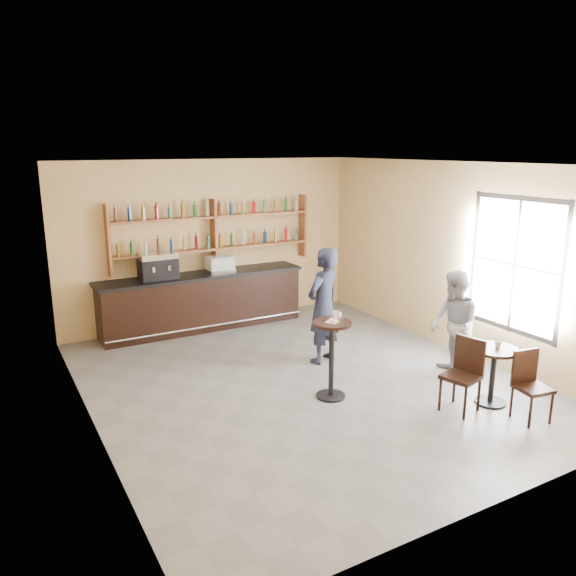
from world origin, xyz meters
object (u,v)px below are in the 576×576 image
chair_west (461,376)px  patron_second (454,325)px  pedestal_table (331,360)px  man_main (323,306)px  espresso_machine (158,266)px  pastry_case (220,264)px  cafe_table (492,376)px  chair_south (533,388)px  bar_counter (202,301)px

chair_west → patron_second: 1.20m
pedestal_table → man_main: (0.64, 1.21, 0.39)m
chair_west → espresso_machine: bearing=-167.7°
pastry_case → man_main: man_main is taller
espresso_machine → cafe_table: 5.98m
chair_west → pedestal_table: bearing=-148.0°
pastry_case → patron_second: patron_second is taller
espresso_machine → chair_south: 6.51m
chair_west → pastry_case: bearing=-179.8°
chair_south → patron_second: (0.13, 1.53, 0.37)m
man_main → pastry_case: bearing=-96.1°
pastry_case → bar_counter: bearing=173.9°
pastry_case → chair_south: size_ratio=0.55×
chair_west → chair_south: size_ratio=1.09×
pedestal_table → chair_south: pedestal_table is taller
espresso_machine → chair_west: bearing=-62.2°
espresso_machine → man_main: bearing=-52.6°
espresso_machine → chair_west: espresso_machine is taller
cafe_table → chair_south: 0.60m
bar_counter → espresso_machine: (-0.83, 0.00, 0.78)m
pastry_case → cafe_table: bearing=-75.7°
pastry_case → chair_west: bearing=-81.2°
cafe_table → chair_south: chair_south is taller
chair_south → chair_west: bearing=142.1°
cafe_table → chair_west: 0.56m
bar_counter → pedestal_table: size_ratio=3.59×
espresso_machine → chair_south: espresso_machine is taller
cafe_table → chair_south: size_ratio=0.88×
chair_south → espresso_machine: bearing=128.4°
pedestal_table → man_main: 1.42m
chair_west → cafe_table: bearing=70.2°
pastry_case → pedestal_table: size_ratio=0.45×
chair_south → man_main: bearing=121.2°
pedestal_table → chair_south: bearing=-44.7°
cafe_table → patron_second: 1.04m
pastry_case → chair_west: (1.33, -4.99, -0.73)m
pedestal_table → patron_second: 2.03m
bar_counter → espresso_machine: size_ratio=5.96×
bar_counter → pastry_case: bearing=0.0°
bar_counter → cafe_table: bar_counter is taller
pastry_case → man_main: (0.71, -2.60, -0.28)m
espresso_machine → pastry_case: size_ratio=1.34×
pastry_case → chair_west: 5.22m
man_main → patron_second: (1.35, -1.51, -0.12)m
man_main → cafe_table: size_ratio=2.36×
bar_counter → chair_west: bearing=-71.1°
espresso_machine → pedestal_table: 4.08m
pedestal_table → chair_south: (1.86, -1.84, -0.10)m
pedestal_table → patron_second: size_ratio=0.67×
patron_second → bar_counter: bearing=-126.1°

